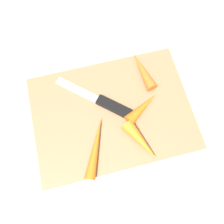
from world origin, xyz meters
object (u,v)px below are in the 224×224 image
at_px(knife, 110,105).
at_px(carrot_longest, 96,147).
at_px(carrot_long, 142,70).
at_px(cutting_board, 112,113).
at_px(carrot_short, 141,141).
at_px(carrot_shortest, 143,107).

xyz_separation_m(knife, carrot_longest, (-0.05, -0.09, 0.01)).
bearing_deg(knife, carrot_long, -103.99).
height_order(cutting_board, knife, knife).
height_order(cutting_board, carrot_long, carrot_long).
relative_size(knife, carrot_long, 1.56).
distance_m(carrot_longest, carrot_long, 0.21).
bearing_deg(carrot_longest, carrot_short, -73.38).
bearing_deg(cutting_board, carrot_short, -62.45).
relative_size(cutting_board, carrot_longest, 2.69).
xyz_separation_m(carrot_longest, carrot_long, (0.15, 0.15, 0.00)).
bearing_deg(carrot_longest, carrot_shortest, -40.07).
distance_m(knife, carrot_short, 0.11).
relative_size(cutting_board, carrot_shortest, 3.98).
xyz_separation_m(cutting_board, carrot_shortest, (0.07, -0.01, 0.02)).
distance_m(cutting_board, carrot_short, 0.10).
distance_m(cutting_board, carrot_shortest, 0.07).
height_order(carrot_short, carrot_long, carrot_short).
bearing_deg(carrot_longest, cutting_board, -13.64).
bearing_deg(knife, cutting_board, 135.31).
height_order(cutting_board, carrot_shortest, carrot_shortest).
height_order(knife, carrot_longest, carrot_longest).
bearing_deg(knife, carrot_shortest, -158.50).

